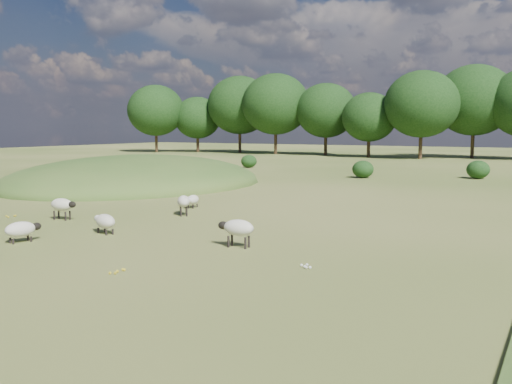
# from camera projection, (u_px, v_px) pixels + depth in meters

# --- Properties ---
(ground) EXTENTS (160.00, 160.00, 0.00)m
(ground) POSITION_uv_depth(u_px,v_px,m) (340.00, 182.00, 40.63)
(ground) COLOR #3C571B
(ground) RESTS_ON ground
(mound) EXTENTS (16.00, 20.00, 4.00)m
(mound) POSITION_uv_depth(u_px,v_px,m) (136.00, 184.00, 39.48)
(mound) COLOR #33561E
(mound) RESTS_ON ground
(treeline) EXTENTS (96.28, 14.66, 11.70)m
(treeline) POSITION_uv_depth(u_px,v_px,m) (435.00, 106.00, 71.16)
(treeline) COLOR black
(treeline) RESTS_ON ground
(shrubs) EXTENTS (22.78, 7.01, 1.40)m
(shrubs) POSITION_uv_depth(u_px,v_px,m) (367.00, 167.00, 46.76)
(shrubs) COLOR black
(shrubs) RESTS_ON ground
(sheep_0) EXTENTS (0.66, 1.13, 0.63)m
(sheep_0) POSITION_uv_depth(u_px,v_px,m) (193.00, 200.00, 27.66)
(sheep_0) COLOR #BDB39C
(sheep_0) RESTS_ON ground
(sheep_1) EXTENTS (1.32, 0.86, 0.73)m
(sheep_1) POSITION_uv_depth(u_px,v_px,m) (105.00, 221.00, 20.95)
(sheep_1) COLOR #BDB39C
(sheep_1) RESTS_ON ground
(sheep_2) EXTENTS (0.83, 1.30, 0.72)m
(sheep_2) POSITION_uv_depth(u_px,v_px,m) (21.00, 229.00, 19.35)
(sheep_2) COLOR #BDB39C
(sheep_2) RESTS_ON ground
(sheep_3) EXTENTS (1.07, 1.20, 0.89)m
(sheep_3) POSITION_uv_depth(u_px,v_px,m) (183.00, 201.00, 25.30)
(sheep_3) COLOR #BDB39C
(sheep_3) RESTS_ON ground
(sheep_4) EXTENTS (1.29, 0.65, 0.92)m
(sheep_4) POSITION_uv_depth(u_px,v_px,m) (62.00, 205.00, 24.05)
(sheep_4) COLOR #BDB39C
(sheep_4) RESTS_ON ground
(sheep_5) EXTENTS (1.29, 0.64, 0.92)m
(sheep_5) POSITION_uv_depth(u_px,v_px,m) (238.00, 228.00, 18.54)
(sheep_5) COLOR #BDB39C
(sheep_5) RESTS_ON ground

